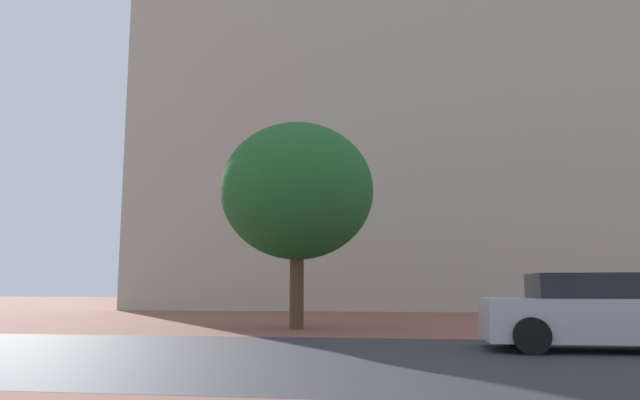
% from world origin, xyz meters
% --- Properties ---
extents(ground_plane, '(120.00, 120.00, 0.00)m').
position_xyz_m(ground_plane, '(0.00, 10.00, 0.00)').
color(ground_plane, brown).
extents(street_asphalt_strip, '(120.00, 7.72, 0.00)m').
position_xyz_m(street_asphalt_strip, '(0.00, 8.74, 0.00)').
color(street_asphalt_strip, '#2D2D33').
rests_on(street_asphalt_strip, ground_plane).
extents(landmark_building, '(27.02, 10.52, 36.17)m').
position_xyz_m(landmark_building, '(-0.07, 32.77, 11.75)').
color(landmark_building, '#B2A893').
rests_on(landmark_building, ground_plane).
extents(car_silver, '(4.10, 1.99, 1.40)m').
position_xyz_m(car_silver, '(5.00, 10.44, 0.68)').
color(car_silver, '#B2B2BC').
rests_on(car_silver, ground_plane).
extents(tree_curb_far, '(4.36, 4.36, 5.84)m').
position_xyz_m(tree_curb_far, '(-1.56, 15.37, 3.87)').
color(tree_curb_far, '#4C3823').
rests_on(tree_curb_far, ground_plane).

